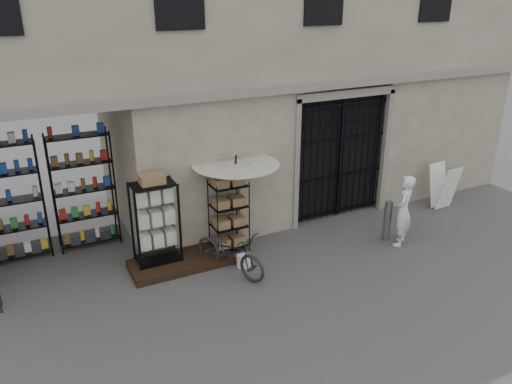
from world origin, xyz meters
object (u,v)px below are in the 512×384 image
display_cabinet (156,227)px  shopkeeper (399,244)px  market_umbrella (236,168)px  white_bucket (244,260)px  easel_sign (443,187)px  steel_bollard (387,221)px  wire_rack (229,218)px  bicycle (231,272)px

display_cabinet → shopkeeper: size_ratio=1.12×
display_cabinet → shopkeeper: display_cabinet is taller
market_umbrella → shopkeeper: bearing=-23.4°
display_cabinet → white_bucket: bearing=-38.9°
white_bucket → easel_sign: 5.73m
white_bucket → steel_bollard: bearing=-6.3°
wire_rack → shopkeeper: bearing=-39.6°
market_umbrella → easel_sign: bearing=-3.7°
display_cabinet → steel_bollard: 4.95m
market_umbrella → white_bucket: size_ratio=9.07×
wire_rack → bicycle: bearing=-130.9°
white_bucket → bicycle: 0.37m
wire_rack → bicycle: wire_rack is taller
white_bucket → bicycle: (-0.33, -0.09, -0.13)m
market_umbrella → bicycle: 2.05m
wire_rack → market_umbrella: market_umbrella is taller
white_bucket → shopkeeper: size_ratio=0.18×
market_umbrella → easel_sign: market_umbrella is taller
display_cabinet → easel_sign: display_cabinet is taller
wire_rack → easel_sign: wire_rack is taller
bicycle → market_umbrella: bearing=33.1°
wire_rack → steel_bollard: 3.48m
white_bucket → shopkeeper: bearing=-10.8°
white_bucket → wire_rack: bearing=90.5°
white_bucket → shopkeeper: (3.43, -0.65, -0.13)m
steel_bollard → shopkeeper: size_ratio=0.58×
easel_sign → white_bucket: bearing=-179.0°
wire_rack → display_cabinet: bearing=160.0°
bicycle → easel_sign: bearing=-20.0°
display_cabinet → market_umbrella: size_ratio=0.70×
wire_rack → market_umbrella: 1.04m
display_cabinet → bicycle: (1.19, -0.82, -0.88)m
steel_bollard → shopkeeper: 0.55m
white_bucket → easel_sign: easel_sign is taller
bicycle → display_cabinet: bearing=120.8°
market_umbrella → white_bucket: market_umbrella is taller
bicycle → steel_bollard: (3.62, -0.27, 0.45)m
white_bucket → shopkeeper: 3.49m
display_cabinet → bicycle: 1.69m
bicycle → easel_sign: size_ratio=1.53×
shopkeeper → steel_bollard: bearing=-103.8°
white_bucket → shopkeeper: white_bucket is taller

